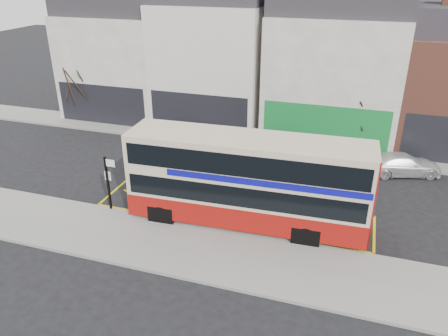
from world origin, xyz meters
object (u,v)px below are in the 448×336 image
(car_silver, at_px, (173,137))
(street_tree_left, at_px, (76,75))
(bus_stop_post, at_px, (108,178))
(car_grey, at_px, (292,148))
(double_decker_bus, at_px, (248,180))
(car_white, at_px, (403,164))
(street_tree_right, at_px, (363,106))

(car_silver, bearing_deg, street_tree_left, 67.69)
(bus_stop_post, height_order, car_grey, bus_stop_post)
(street_tree_left, bearing_deg, double_decker_bus, -32.37)
(bus_stop_post, relative_size, car_white, 0.65)
(car_white, distance_m, street_tree_left, 24.42)
(car_silver, relative_size, street_tree_right, 0.96)
(bus_stop_post, height_order, street_tree_left, street_tree_left)
(street_tree_left, bearing_deg, car_white, -5.42)
(street_tree_left, bearing_deg, car_grey, -6.86)
(double_decker_bus, bearing_deg, car_white, 45.37)
(double_decker_bus, height_order, car_grey, double_decker_bus)
(bus_stop_post, xyz_separation_m, car_silver, (-0.47, 8.88, -1.14))
(car_white, bearing_deg, street_tree_right, 26.24)
(double_decker_bus, distance_m, street_tree_left, 19.73)
(car_silver, xyz_separation_m, street_tree_left, (-9.21, 2.66, 3.01))
(car_grey, bearing_deg, bus_stop_post, 154.71)
(car_grey, bearing_deg, car_white, -78.09)
(car_silver, distance_m, street_tree_right, 12.81)
(double_decker_bus, bearing_deg, bus_stop_post, -174.27)
(car_grey, height_order, street_tree_right, street_tree_right)
(car_silver, height_order, car_white, car_silver)
(car_white, height_order, street_tree_left, street_tree_left)
(bus_stop_post, distance_m, car_white, 17.18)
(car_silver, relative_size, street_tree_left, 0.81)
(car_silver, distance_m, street_tree_left, 10.05)
(double_decker_bus, relative_size, car_grey, 2.56)
(car_white, xyz_separation_m, street_tree_right, (-2.74, 2.86, 2.56))
(car_silver, relative_size, car_white, 1.01)
(car_silver, bearing_deg, car_white, -94.81)
(street_tree_right, bearing_deg, bus_stop_post, -134.00)
(car_grey, relative_size, car_white, 1.01)
(car_silver, distance_m, car_white, 14.90)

